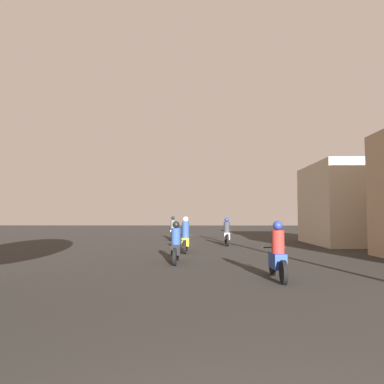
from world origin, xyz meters
TOP-DOWN VIEW (x-y plane):
  - motorcycle_blue at (1.44, 8.13)m, footprint 0.60×1.92m
  - motorcycle_black at (-1.36, 11.46)m, footprint 0.60×2.05m
  - motorcycle_yellow at (-1.17, 15.12)m, footprint 0.60×2.04m
  - motorcycle_silver at (0.92, 19.13)m, footprint 0.60×2.05m
  - motorcycle_white at (-2.37, 23.83)m, footprint 0.60×2.13m
  - building_right_far at (7.90, 19.92)m, footprint 4.20×6.03m

SIDE VIEW (x-z plane):
  - motorcycle_black at x=-1.36m, z-range -0.13..1.30m
  - motorcycle_blue at x=1.44m, z-range -0.15..1.34m
  - motorcycle_silver at x=0.92m, z-range -0.15..1.37m
  - motorcycle_yellow at x=-1.17m, z-range -0.17..1.41m
  - motorcycle_white at x=-2.37m, z-range -0.16..1.41m
  - building_right_far at x=7.90m, z-range 0.00..4.52m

